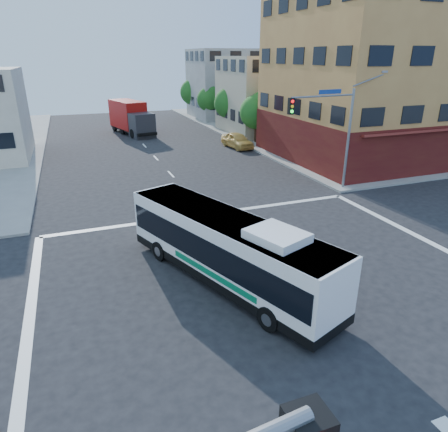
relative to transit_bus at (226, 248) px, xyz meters
name	(u,v)px	position (x,y,z in m)	size (l,w,h in m)	color
ground	(283,295)	(1.75, -1.82, -1.58)	(120.00, 120.00, 0.00)	black
sidewalk_ne	(380,122)	(36.75, 33.18, -1.50)	(50.00, 50.00, 0.15)	gray
corner_building_ne	(382,92)	(21.74, 16.66, 4.31)	(18.10, 15.44, 14.00)	#CF924A
building_east_near	(274,95)	(18.73, 32.16, 2.93)	(12.06, 10.06, 9.00)	#B6AA8B
building_east_far	(232,84)	(18.73, 46.16, 3.43)	(12.06, 10.06, 10.00)	#A6A6A1
signal_mast_ne	(331,121)	(10.83, 8.80, 3.40)	(7.91, 1.13, 8.07)	gray
street_tree_a	(257,110)	(13.66, 26.10, 2.01)	(3.60, 3.60, 5.53)	#331E12
street_tree_b	(230,101)	(13.66, 34.10, 2.17)	(3.80, 3.80, 5.79)	#331E12
street_tree_c	(210,98)	(13.66, 42.10, 1.88)	(3.40, 3.40, 5.29)	#331E12
street_tree_d	(193,91)	(13.66, 50.10, 2.30)	(4.00, 4.00, 6.03)	#331E12
transit_bus	(226,248)	(0.00, 0.00, 0.00)	(5.99, 11.02, 3.23)	black
box_truck	(131,118)	(1.66, 36.78, 0.32)	(4.53, 9.02, 3.90)	#28282E
parked_car	(237,140)	(10.74, 24.67, -0.80)	(1.85, 4.59, 1.57)	#E0B452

